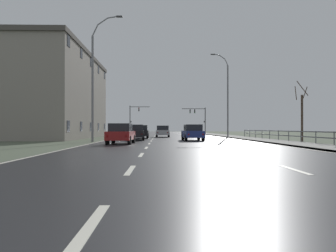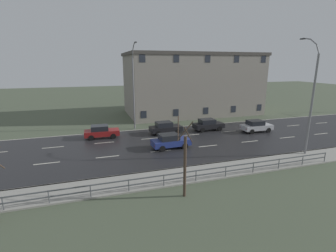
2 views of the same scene
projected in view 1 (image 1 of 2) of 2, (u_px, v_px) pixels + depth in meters
name	position (u px, v px, depth m)	size (l,w,h in m)	color
ground_plane	(170.00, 137.00, 50.01)	(160.00, 160.00, 0.12)	#4C5642
road_asphalt_strip	(168.00, 135.00, 62.01)	(14.00, 120.00, 0.03)	#232326
sidewalk_right	(213.00, 134.00, 62.21)	(3.00, 120.00, 0.12)	gray
guardrail	(308.00, 135.00, 25.49)	(0.07, 38.41, 1.00)	#515459
street_lamp_midground	(227.00, 96.00, 44.72)	(2.41, 0.24, 11.26)	slate
street_lamp_left_bank	(95.00, 80.00, 29.98)	(2.80, 0.24, 11.42)	slate
traffic_signal_right	(199.00, 116.00, 69.40)	(4.97, 0.36, 5.55)	#38383A
traffic_signal_left	(133.00, 116.00, 70.35)	(4.27, 0.36, 6.02)	#38383A
car_mid_centre	(141.00, 132.00, 39.40)	(1.89, 4.13, 1.57)	black
car_near_left	(163.00, 131.00, 45.20)	(1.86, 4.11, 1.57)	#B7B7BC
car_distant	(193.00, 132.00, 32.34)	(2.00, 4.18, 1.57)	navy
car_far_left	(135.00, 132.00, 33.37)	(1.99, 4.18, 1.57)	black
car_far_right	(121.00, 134.00, 25.37)	(1.94, 4.15, 1.57)	maroon
brick_building	(44.00, 96.00, 41.93)	(12.10, 23.47, 10.67)	gray
bare_tree_mid	(302.00, 115.00, 30.35)	(1.10, 1.34, 5.51)	#423328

